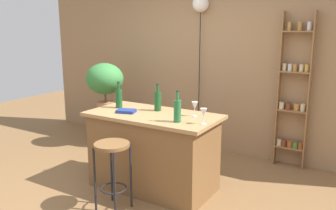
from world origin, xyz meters
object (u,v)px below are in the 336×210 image
at_px(bottle_vinegar, 158,101).
at_px(wine_glass_left, 204,113).
at_px(bar_stool, 112,160).
at_px(spice_shelf, 293,95).
at_px(cookbook, 126,111).
at_px(potted_plant, 105,82).
at_px(pendant_globe_light, 201,5).
at_px(bottle_olive_oil, 119,98).
at_px(plant_stool, 107,130).
at_px(bottle_wine_red, 177,110).
at_px(wine_glass_center, 195,106).

bearing_deg(bottle_vinegar, wine_glass_left, -19.52).
xyz_separation_m(bar_stool, wine_glass_left, (0.75, 0.55, 0.48)).
bearing_deg(spice_shelf, bar_stool, -120.84).
bearing_deg(cookbook, potted_plant, 122.80).
relative_size(wine_glass_left, pendant_globe_light, 0.07).
height_order(bottle_olive_oil, cookbook, bottle_olive_oil).
relative_size(bottle_olive_oil, pendant_globe_light, 0.14).
xyz_separation_m(plant_stool, cookbook, (1.20, -1.01, 0.67)).
bearing_deg(wine_glass_left, potted_plant, 155.48).
bearing_deg(potted_plant, wine_glass_left, -24.52).
distance_m(bottle_wine_red, pendant_globe_light, 2.14).
xyz_separation_m(spice_shelf, potted_plant, (-2.72, -0.62, 0.04)).
distance_m(bottle_olive_oil, wine_glass_center, 0.99).
distance_m(potted_plant, wine_glass_left, 2.40).
bearing_deg(bottle_vinegar, potted_plant, 153.16).
bearing_deg(plant_stool, bar_stool, -47.30).
bearing_deg(wine_glass_left, wine_glass_center, 132.60).
distance_m(bar_stool, cookbook, 0.69).
relative_size(spice_shelf, cookbook, 9.89).
height_order(spice_shelf, bottle_olive_oil, spice_shelf).
bearing_deg(wine_glass_center, pendant_globe_light, 114.38).
bearing_deg(pendant_globe_light, bottle_olive_oil, -103.14).
bearing_deg(wine_glass_left, spice_shelf, 71.51).
bearing_deg(bottle_wine_red, wine_glass_center, 82.24).
height_order(bar_stool, plant_stool, bar_stool).
bearing_deg(potted_plant, bar_stool, -47.30).
xyz_separation_m(bottle_wine_red, pendant_globe_light, (-0.59, 1.71, 1.15)).
bearing_deg(bottle_olive_oil, spice_shelf, 40.25).
relative_size(bottle_vinegar, pendant_globe_light, 0.14).
bearing_deg(wine_glass_left, bottle_wine_red, -165.68).
bearing_deg(plant_stool, potted_plant, 90.00).
relative_size(wine_glass_left, cookbook, 0.78).
bearing_deg(wine_glass_center, cookbook, -160.94).
bearing_deg(cookbook, bar_stool, -84.29).
relative_size(bottle_wine_red, wine_glass_left, 2.03).
bearing_deg(cookbook, bottle_wine_red, -21.30).
bearing_deg(cookbook, wine_glass_center, 1.95).
distance_m(cookbook, pendant_globe_light, 2.08).
xyz_separation_m(bottle_vinegar, bottle_wine_red, (0.45, -0.32, 0.00)).
bearing_deg(bar_stool, plant_stool, 132.70).
height_order(bottle_vinegar, bottle_olive_oil, same).
xyz_separation_m(cookbook, pendant_globe_light, (0.12, 1.66, 1.26)).
bearing_deg(pendant_globe_light, spice_shelf, -0.84).
xyz_separation_m(bottle_vinegar, bottle_olive_oil, (-0.49, -0.12, 0.00)).
bearing_deg(bottle_wine_red, wine_glass_left, 14.32).
height_order(bottle_wine_red, wine_glass_center, bottle_wine_red).
distance_m(bottle_vinegar, bottle_olive_oil, 0.50).
relative_size(spice_shelf, pendant_globe_light, 0.89).
bearing_deg(bottle_wine_red, potted_plant, 150.94).
relative_size(bar_stool, plant_stool, 1.47).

